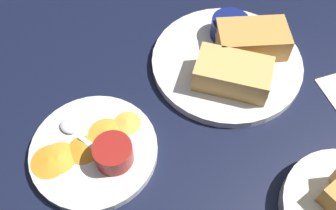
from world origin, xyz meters
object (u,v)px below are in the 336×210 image
plate_sandwich_main (227,62)px  spoon_by_dark_ramekin (221,54)px  ramekin_light_gravy (113,153)px  sandwich_half_far (252,39)px  sandwich_half_near (233,74)px  ramekin_dark_sauce (230,27)px  plate_chips_companion (94,150)px  spoon_by_gravy_ramekin (74,131)px

plate_sandwich_main → spoon_by_dark_ramekin: (0.86, -1.19, 1.16)cm
ramekin_light_gravy → sandwich_half_far: bearing=-148.0°
sandwich_half_near → spoon_by_dark_ramekin: size_ratio=1.64×
sandwich_half_far → ramekin_dark_sauce: bearing=-54.7°
ramekin_light_gravy → spoon_by_dark_ramekin: bearing=-142.7°
spoon_by_dark_ramekin → ramekin_light_gravy: 28.44cm
spoon_by_dark_ramekin → sandwich_half_near: bearing=89.2°
plate_sandwich_main → ramekin_light_gravy: bearing=34.3°
plate_sandwich_main → sandwich_half_near: 6.27cm
spoon_by_dark_ramekin → plate_chips_companion: spoon_by_dark_ramekin is taller
ramekin_light_gravy → spoon_by_gravy_ramekin: size_ratio=0.71×
ramekin_light_gravy → spoon_by_gravy_ramekin: 8.67cm
plate_sandwich_main → plate_chips_companion: 29.74cm
sandwich_half_far → plate_chips_companion: sandwich_half_far is taller
sandwich_half_near → sandwich_half_far: bearing=-130.2°
plate_sandwich_main → sandwich_half_near: (0.95, 5.31, 3.20)cm
plate_sandwich_main → plate_chips_companion: bearing=26.9°
sandwich_half_near → spoon_by_dark_ramekin: (-0.09, -6.50, -2.04)cm
sandwich_half_near → ramekin_dark_sauce: 11.75cm
sandwich_half_near → ramekin_light_gravy: size_ratio=2.45×
ramekin_dark_sauce → ramekin_light_gravy: 33.74cm
ramekin_dark_sauce → spoon_by_gravy_ramekin: size_ratio=0.84×
plate_sandwich_main → sandwich_half_far: 6.27cm
sandwich_half_near → ramekin_light_gravy: bearing=25.5°
ramekin_dark_sauce → ramekin_light_gravy: size_ratio=1.18×
sandwich_half_far → ramekin_dark_sauce: 5.16cm
spoon_by_gravy_ramekin → sandwich_half_far: bearing=-161.2°
sandwich_half_far → plate_chips_companion: 35.25cm
sandwich_half_near → plate_chips_companion: 27.03cm
plate_sandwich_main → sandwich_half_far: bearing=-160.2°
plate_sandwich_main → sandwich_half_near: sandwich_half_near is taller
plate_chips_companion → spoon_by_gravy_ramekin: (2.84, -3.53, 1.16)cm
plate_chips_companion → spoon_by_gravy_ramekin: 4.68cm
sandwich_half_far → spoon_by_gravy_ramekin: (34.45, 11.74, -2.04)cm
sandwich_half_far → spoon_by_dark_ramekin: (5.94, 0.64, -2.04)cm
sandwich_half_near → spoon_by_gravy_ramekin: 28.87cm
plate_sandwich_main → ramekin_dark_sauce: size_ratio=3.93×
plate_sandwich_main → spoon_by_dark_ramekin: 1.88cm
sandwich_half_far → spoon_by_gravy_ramekin: bearing=18.8°
sandwich_half_near → spoon_by_gravy_ramekin: size_ratio=1.75×
plate_sandwich_main → plate_chips_companion: (26.53, 13.44, 0.00)cm
spoon_by_gravy_ramekin → ramekin_light_gravy: bearing=134.2°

